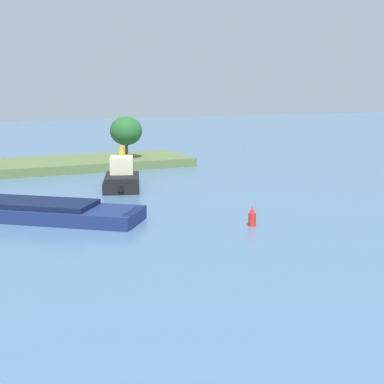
# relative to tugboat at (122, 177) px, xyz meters

# --- Properties ---
(tugboat) EXTENTS (7.44, 11.14, 5.10)m
(tugboat) POSITION_rel_tugboat_xyz_m (0.00, 0.00, 0.00)
(tugboat) COLOR black
(tugboat) RESTS_ON ground
(channel_buoy_red) EXTENTS (0.70, 0.70, 1.90)m
(channel_buoy_red) POSITION_rel_tugboat_xyz_m (5.10, -23.28, -0.49)
(channel_buoy_red) COLOR red
(channel_buoy_red) RESTS_ON ground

